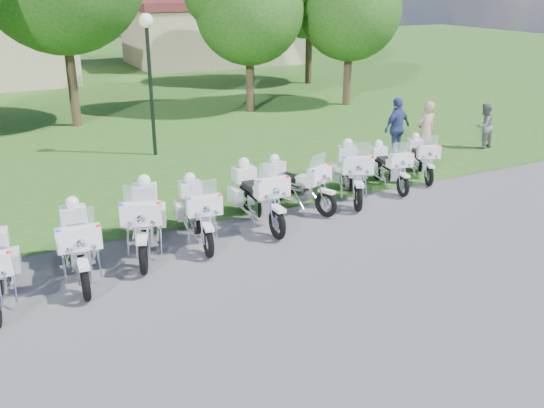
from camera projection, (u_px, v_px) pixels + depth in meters
name	position (u px, v px, depth m)	size (l,w,h in m)	color
ground	(265.00, 274.00, 11.95)	(100.00, 100.00, 0.00)	slate
grass_lawn	(55.00, 80.00, 34.50)	(100.00, 48.00, 0.01)	#28641F
motorcycle_1	(78.00, 242.00, 11.68)	(0.97, 2.51, 1.69)	black
motorcycle_2	(144.00, 218.00, 12.75)	(1.37, 2.55, 1.77)	black
motorcycle_3	(198.00, 210.00, 13.36)	(1.00, 2.40, 1.61)	black
motorcycle_4	(257.00, 194.00, 14.23)	(0.85, 2.55, 1.71)	black
motorcycle_5	(296.00, 183.00, 15.22)	(1.27, 2.19, 1.55)	black
motorcycle_6	(352.00, 171.00, 15.93)	(1.48, 2.36, 1.70)	black
motorcycle_7	(388.00, 166.00, 16.79)	(0.94, 2.12, 1.43)	black
motorcycle_8	(421.00, 157.00, 17.63)	(1.20, 1.98, 1.41)	black
lamp_post	(148.00, 51.00, 18.83)	(0.44, 0.44, 4.48)	black
building_east	(214.00, 32.00, 40.94)	(11.44, 7.28, 4.10)	tan
bystander_a	(426.00, 132.00, 18.93)	(0.70, 0.46, 1.93)	tan
bystander_b	(484.00, 126.00, 20.51)	(0.75, 0.58, 1.54)	slate
bystander_c	(397.00, 128.00, 19.37)	(1.14, 0.48, 1.95)	#384587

